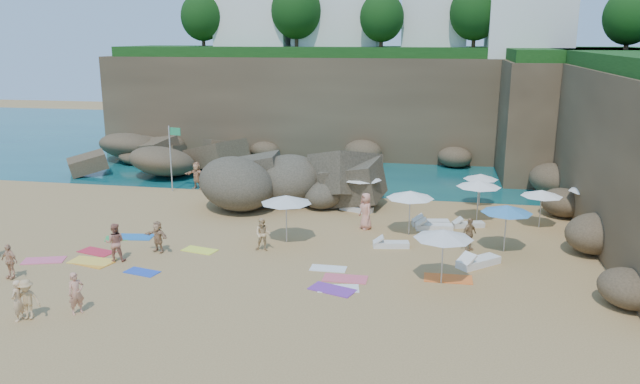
% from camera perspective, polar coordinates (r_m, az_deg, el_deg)
% --- Properties ---
extents(ground, '(120.00, 120.00, 0.00)m').
position_cam_1_polar(ground, '(29.60, -4.93, -4.97)').
color(ground, tan).
rests_on(ground, ground).
extents(seawater, '(120.00, 120.00, 0.00)m').
position_cam_1_polar(seawater, '(58.22, 3.11, 4.53)').
color(seawater, '#0C4751').
rests_on(seawater, ground).
extents(cliff_back, '(44.00, 8.00, 8.00)m').
position_cam_1_polar(cliff_back, '(52.51, 4.60, 7.87)').
color(cliff_back, brown).
rests_on(cliff_back, ground).
extents(cliff_corner, '(10.00, 12.00, 8.00)m').
position_cam_1_polar(cliff_corner, '(48.12, 22.04, 6.33)').
color(cliff_corner, brown).
rests_on(cliff_corner, ground).
extents(rock_promontory, '(12.00, 7.00, 2.00)m').
position_cam_1_polar(rock_promontory, '(47.80, -12.46, 2.11)').
color(rock_promontory, brown).
rests_on(rock_promontory, ground).
extents(clifftop_buildings, '(28.48, 9.48, 7.00)m').
position_cam_1_polar(clifftop_buildings, '(52.93, 5.93, 15.74)').
color(clifftop_buildings, white).
rests_on(clifftop_buildings, cliff_back).
extents(clifftop_trees, '(35.60, 23.82, 4.40)m').
position_cam_1_polar(clifftop_trees, '(46.54, 7.52, 15.96)').
color(clifftop_trees, '#11380F').
rests_on(clifftop_trees, ground).
extents(marina_masts, '(3.10, 0.10, 6.00)m').
position_cam_1_polar(marina_masts, '(62.21, -12.22, 7.63)').
color(marina_masts, white).
rests_on(marina_masts, ground).
extents(rock_outcrop, '(8.74, 7.51, 2.98)m').
position_cam_1_polar(rock_outcrop, '(36.62, -2.45, -1.19)').
color(rock_outcrop, brown).
rests_on(rock_outcrop, ground).
extents(flag_pole, '(0.82, 0.15, 4.20)m').
position_cam_1_polar(flag_pole, '(40.35, -13.37, 3.77)').
color(flag_pole, silver).
rests_on(flag_pole, ground).
extents(parasol_0, '(2.27, 2.27, 2.14)m').
position_cam_1_polar(parasol_0, '(38.15, 1.45, 2.48)').
color(parasol_0, silver).
rests_on(parasol_0, ground).
extents(parasol_1, '(1.99, 1.99, 1.89)m').
position_cam_1_polar(parasol_1, '(37.25, 14.49, 1.37)').
color(parasol_1, silver).
rests_on(parasol_1, ground).
extents(parasol_2, '(2.26, 2.26, 2.14)m').
position_cam_1_polar(parasol_2, '(35.08, 3.84, 1.41)').
color(parasol_2, silver).
rests_on(parasol_2, ground).
extents(parasol_3, '(2.34, 2.34, 2.22)m').
position_cam_1_polar(parasol_3, '(34.08, 14.33, 0.75)').
color(parasol_3, silver).
rests_on(parasol_3, ground).
extents(parasol_4, '(2.20, 2.20, 2.08)m').
position_cam_1_polar(parasol_4, '(35.45, 23.50, 0.30)').
color(parasol_4, silver).
rests_on(parasol_4, ground).
extents(parasol_7, '(2.10, 2.10, 1.99)m').
position_cam_1_polar(parasol_7, '(33.85, 19.62, -0.10)').
color(parasol_7, silver).
rests_on(parasol_7, ground).
extents(parasol_8, '(2.37, 2.37, 2.24)m').
position_cam_1_polar(parasol_8, '(30.99, 8.25, -0.23)').
color(parasol_8, silver).
rests_on(parasol_8, ground).
extents(parasol_9, '(2.45, 2.45, 2.32)m').
position_cam_1_polar(parasol_9, '(29.54, -3.11, -0.66)').
color(parasol_9, silver).
rests_on(parasol_9, ground).
extents(parasol_10, '(2.33, 2.33, 2.20)m').
position_cam_1_polar(parasol_10, '(29.49, 16.71, -1.49)').
color(parasol_10, silver).
rests_on(parasol_10, ground).
extents(parasol_11, '(2.37, 2.37, 2.24)m').
position_cam_1_polar(parasol_11, '(25.06, 11.23, -3.80)').
color(parasol_11, silver).
rests_on(parasol_11, ground).
extents(lounger_0, '(1.94, 0.89, 0.29)m').
position_cam_1_polar(lounger_0, '(32.43, 10.39, -3.17)').
color(lounger_0, white).
rests_on(lounger_0, ground).
extents(lounger_1, '(1.98, 1.32, 0.29)m').
position_cam_1_polar(lounger_1, '(35.32, 3.34, -1.53)').
color(lounger_1, silver).
rests_on(lounger_1, ground).
extents(lounger_2, '(1.99, 0.99, 0.30)m').
position_cam_1_polar(lounger_2, '(33.09, 10.07, -2.80)').
color(lounger_2, silver).
rests_on(lounger_2, ground).
extents(lounger_3, '(1.71, 1.00, 0.25)m').
position_cam_1_polar(lounger_3, '(33.29, 13.40, -2.91)').
color(lounger_3, silver).
rests_on(lounger_3, ground).
extents(lounger_4, '(1.75, 0.85, 0.26)m').
position_cam_1_polar(lounger_4, '(29.53, 6.50, -4.79)').
color(lounger_4, silver).
rests_on(lounger_4, ground).
extents(lounger_5, '(1.98, 1.91, 0.32)m').
position_cam_1_polar(lounger_5, '(27.90, 14.28, -6.23)').
color(lounger_5, white).
rests_on(lounger_5, ground).
extents(towel_0, '(1.57, 1.03, 0.03)m').
position_cam_1_polar(towel_0, '(27.40, -15.97, -7.05)').
color(towel_0, blue).
rests_on(towel_0, ground).
extents(towel_1, '(1.95, 1.38, 0.03)m').
position_cam_1_polar(towel_1, '(30.23, -23.93, -5.74)').
color(towel_1, '#EB5B7E').
rests_on(towel_1, ground).
extents(towel_2, '(2.05, 1.38, 0.03)m').
position_cam_1_polar(towel_2, '(29.19, -20.17, -6.06)').
color(towel_2, '#FB9F27').
rests_on(towel_2, ground).
extents(towel_3, '(1.95, 1.48, 0.03)m').
position_cam_1_polar(towel_3, '(32.15, -17.48, -4.00)').
color(towel_3, green).
rests_on(towel_3, ground).
extents(towel_4, '(1.95, 1.05, 0.03)m').
position_cam_1_polar(towel_4, '(29.34, -20.14, -5.95)').
color(towel_4, yellow).
rests_on(towel_4, ground).
extents(towel_5, '(1.53, 0.77, 0.03)m').
position_cam_1_polar(towel_5, '(26.74, 0.76, -7.01)').
color(towel_5, white).
rests_on(towel_5, ground).
extents(towel_6, '(1.98, 1.43, 0.03)m').
position_cam_1_polar(towel_6, '(24.63, 1.13, -8.91)').
color(towel_6, purple).
rests_on(towel_6, ground).
extents(towel_7, '(1.84, 1.25, 0.03)m').
position_cam_1_polar(towel_7, '(30.50, -19.75, -5.17)').
color(towel_7, red).
rests_on(towel_7, ground).
extents(towel_8, '(2.06, 1.23, 0.03)m').
position_cam_1_polar(towel_8, '(32.13, -16.73, -3.96)').
color(towel_8, '#226BB9').
rests_on(towel_8, ground).
extents(towel_9, '(1.81, 0.91, 0.03)m').
position_cam_1_polar(towel_9, '(25.69, 2.31, -7.91)').
color(towel_9, '#E5596B').
rests_on(towel_9, ground).
extents(towel_10, '(1.96, 1.00, 0.03)m').
position_cam_1_polar(towel_10, '(26.20, 11.63, -7.76)').
color(towel_10, orange).
rests_on(towel_10, ground).
extents(towel_12, '(1.72, 1.12, 0.03)m').
position_cam_1_polar(towel_12, '(29.46, -10.95, -5.25)').
color(towel_12, '#F5FF43').
rests_on(towel_12, ground).
extents(towel_13, '(1.75, 1.10, 0.03)m').
position_cam_1_polar(towel_13, '(24.74, 1.67, -8.80)').
color(towel_13, white).
rests_on(towel_13, ground).
extents(person_stand_0, '(0.63, 0.67, 1.55)m').
position_cam_1_polar(person_stand_0, '(23.99, -21.40, -8.61)').
color(person_stand_0, tan).
rests_on(person_stand_0, ground).
extents(person_stand_1, '(1.00, 0.88, 1.73)m').
position_cam_1_polar(person_stand_1, '(28.79, -18.23, -4.39)').
color(person_stand_1, '#B8725C').
rests_on(person_stand_1, ground).
extents(person_stand_2, '(0.97, 1.12, 1.64)m').
position_cam_1_polar(person_stand_2, '(38.86, 2.85, 0.95)').
color(person_stand_2, '#E0BD7F').
rests_on(person_stand_2, ground).
extents(person_stand_3, '(0.89, 0.91, 1.53)m').
position_cam_1_polar(person_stand_3, '(29.57, 13.48, -3.78)').
color(person_stand_3, '#A17A50').
rests_on(person_stand_3, ground).
extents(person_stand_4, '(0.95, 1.05, 1.89)m').
position_cam_1_polar(person_stand_4, '(31.95, 4.20, -1.74)').
color(person_stand_4, '#E28F76').
rests_on(person_stand_4, ground).
extents(person_stand_5, '(1.72, 0.88, 1.78)m').
position_cam_1_polar(person_stand_5, '(41.04, -11.20, 1.50)').
color(person_stand_5, tan).
rests_on(person_stand_5, ground).
extents(person_stand_6, '(0.39, 0.56, 1.48)m').
position_cam_1_polar(person_stand_6, '(24.27, -25.94, -8.91)').
color(person_stand_6, '#E3B381').
rests_on(person_stand_6, ground).
extents(person_lie_0, '(1.17, 1.57, 0.38)m').
position_cam_1_polar(person_lie_0, '(24.41, -25.09, -10.08)').
color(person_lie_0, tan).
rests_on(person_lie_0, ground).
extents(person_lie_1, '(1.14, 1.59, 0.35)m').
position_cam_1_polar(person_lie_1, '(28.60, -26.41, -6.77)').
color(person_lie_1, '#DFA77E').
rests_on(person_lie_1, ground).
extents(person_lie_3, '(1.73, 1.80, 0.38)m').
position_cam_1_polar(person_lie_3, '(29.60, -14.55, -4.99)').
color(person_lie_3, tan).
rests_on(person_lie_3, ground).
extents(person_lie_5, '(0.85, 1.57, 0.58)m').
position_cam_1_polar(person_lie_5, '(28.93, -5.23, -4.83)').
color(person_lie_5, '#DAB37C').
rests_on(person_lie_5, ground).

